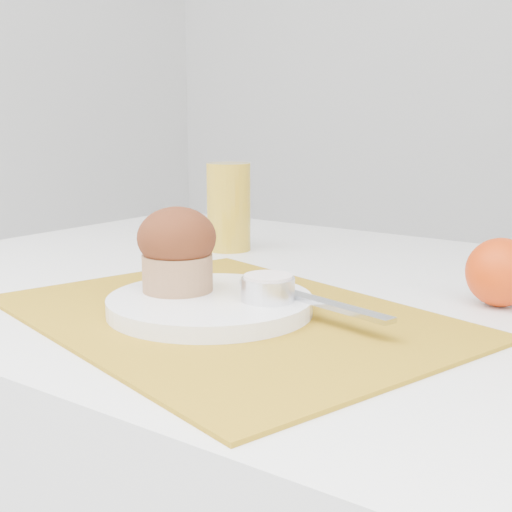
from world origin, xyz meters
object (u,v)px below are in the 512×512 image
Objects in this scene: juice_glass at (229,207)px; muffin at (177,249)px; plate at (210,304)px; orange at (501,272)px.

muffin is at bearing -60.94° from juice_glass.
juice_glass reaches higher than plate.
muffin is (-0.27, -0.22, 0.03)m from orange.
orange is at bearing 38.74° from muffin.
plate is at bearing -54.81° from juice_glass.
juice_glass is (-0.43, 0.08, 0.03)m from orange.
juice_glass reaches higher than muffin.
juice_glass is 1.48× the size of muffin.
muffin is at bearing -178.14° from plate.
plate is at bearing -136.54° from orange.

